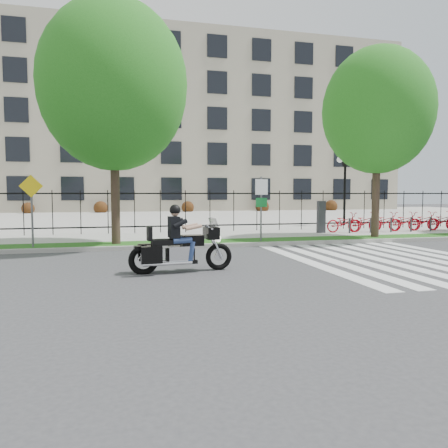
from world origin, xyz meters
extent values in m
plane|color=#363638|center=(0.00, 0.00, 0.00)|extent=(120.00, 120.00, 0.00)
cube|color=#9A9991|center=(0.00, 4.10, 0.07)|extent=(60.00, 0.20, 0.15)
cube|color=#1C5515|center=(0.00, 4.95, 0.07)|extent=(60.00, 1.50, 0.15)
cube|color=gray|center=(0.00, 7.45, 0.07)|extent=(60.00, 3.50, 0.15)
cube|color=gray|center=(0.00, 25.00, 0.05)|extent=(80.00, 34.00, 0.10)
cube|color=#A89D87|center=(0.00, 45.00, 10.00)|extent=(60.00, 20.00, 20.00)
cylinder|color=black|center=(10.00, 12.00, 2.00)|extent=(0.14, 0.14, 4.00)
cylinder|color=black|center=(10.00, 12.00, 3.90)|extent=(0.06, 0.70, 0.70)
sphere|color=white|center=(9.65, 12.00, 4.00)|extent=(0.36, 0.36, 0.36)
sphere|color=white|center=(10.35, 12.00, 4.00)|extent=(0.36, 0.36, 0.36)
cylinder|color=#32231B|center=(-3.25, 4.95, 2.22)|extent=(0.32, 0.32, 4.13)
ellipsoid|color=#175F15|center=(-3.25, 4.95, 5.88)|extent=(5.33, 5.33, 6.13)
cylinder|color=#32231B|center=(7.51, 4.95, 2.12)|extent=(0.32, 0.32, 3.95)
ellipsoid|color=#175F15|center=(7.51, 4.95, 5.48)|extent=(4.61, 4.61, 5.30)
cube|color=#2D2D33|center=(6.11, 7.20, 0.90)|extent=(0.35, 0.25, 1.50)
imported|color=#AE020F|center=(7.31, 7.20, 0.62)|extent=(1.80, 0.63, 0.94)
cylinder|color=#2D2D33|center=(7.31, 6.70, 0.50)|extent=(0.08, 0.08, 0.70)
imported|color=#AE020F|center=(8.41, 7.20, 0.62)|extent=(1.80, 0.63, 0.94)
cylinder|color=#2D2D33|center=(8.41, 6.70, 0.50)|extent=(0.08, 0.08, 0.70)
imported|color=#AE020F|center=(9.51, 7.20, 0.62)|extent=(1.80, 0.63, 0.94)
cylinder|color=#2D2D33|center=(9.51, 6.70, 0.50)|extent=(0.08, 0.08, 0.70)
imported|color=#AE020F|center=(10.61, 7.20, 0.62)|extent=(1.80, 0.63, 0.94)
cylinder|color=#2D2D33|center=(10.61, 6.70, 0.50)|extent=(0.08, 0.08, 0.70)
imported|color=#AE020F|center=(11.71, 7.20, 0.62)|extent=(1.80, 0.63, 0.94)
cylinder|color=#2D2D33|center=(11.71, 6.70, 0.50)|extent=(0.08, 0.08, 0.70)
imported|color=#AE020F|center=(12.81, 7.20, 0.62)|extent=(1.80, 0.63, 0.94)
cylinder|color=#59595B|center=(2.26, 4.60, 1.40)|extent=(0.07, 0.07, 2.50)
cube|color=white|center=(2.26, 4.56, 2.25)|extent=(0.50, 0.03, 0.60)
cube|color=#0C6626|center=(2.26, 4.56, 1.65)|extent=(0.45, 0.03, 0.35)
cylinder|color=#59595B|center=(-6.04, 4.60, 1.35)|extent=(0.07, 0.07, 2.40)
cube|color=yellow|center=(-6.04, 4.56, 2.25)|extent=(0.78, 0.03, 0.78)
torus|color=black|center=(-0.64, -0.54, 0.35)|extent=(0.72, 0.19, 0.71)
torus|color=black|center=(-2.58, -0.69, 0.35)|extent=(0.76, 0.21, 0.75)
cube|color=black|center=(-0.84, -0.56, 0.98)|extent=(0.35, 0.59, 0.31)
cube|color=#26262B|center=(-0.77, -0.55, 1.21)|extent=(0.19, 0.52, 0.31)
cube|color=silver|center=(-1.66, -0.62, 0.46)|extent=(0.64, 0.40, 0.41)
cube|color=black|center=(-1.35, -0.59, 0.80)|extent=(0.59, 0.39, 0.27)
cube|color=black|center=(-2.02, -0.65, 0.78)|extent=(0.75, 0.42, 0.14)
cube|color=black|center=(-2.43, -0.68, 1.01)|extent=(0.13, 0.36, 0.35)
cube|color=black|center=(-2.41, -0.98, 0.51)|extent=(0.52, 0.20, 0.41)
cube|color=black|center=(-2.45, -0.37, 0.51)|extent=(0.52, 0.20, 0.41)
cube|color=black|center=(-1.81, -0.63, 1.15)|extent=(0.28, 0.43, 0.53)
sphere|color=tan|center=(-1.78, -0.63, 1.54)|extent=(0.24, 0.24, 0.24)
sphere|color=black|center=(-1.78, -0.63, 1.58)|extent=(0.28, 0.28, 0.28)
camera|label=1|loc=(-3.21, -11.55, 1.99)|focal=35.00mm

